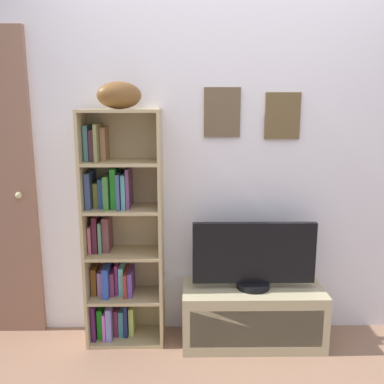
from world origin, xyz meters
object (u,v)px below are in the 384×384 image
Objects in this scene: bookshelf at (117,236)px; tv_stand at (252,315)px; football at (119,95)px; television at (254,256)px.

tv_stand is (0.91, -0.08, -0.53)m from bookshelf.
football is at bearing 176.50° from tv_stand.
bookshelf is at bearing 174.77° from television.
bookshelf is 1.93× the size of television.
football is 1.34m from television.
television is at bearing 90.00° from tv_stand.
football is 0.31× the size of tv_stand.
bookshelf is 1.06m from tv_stand.
bookshelf is 5.43× the size of football.
bookshelf is at bearing 174.70° from tv_stand.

